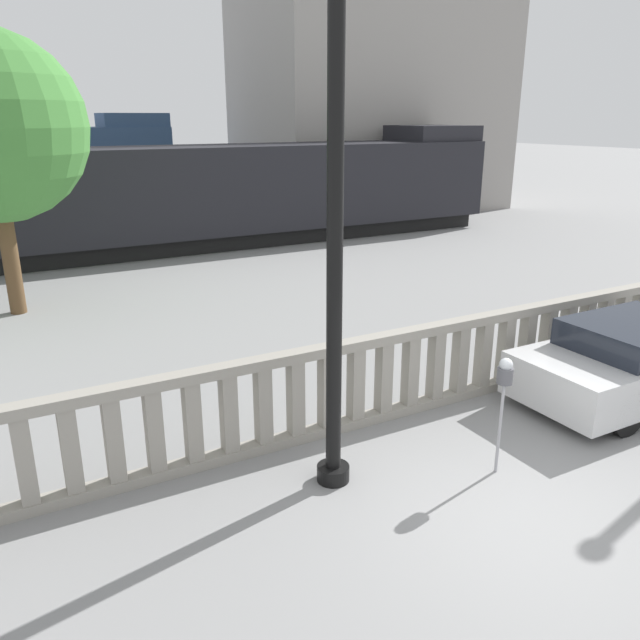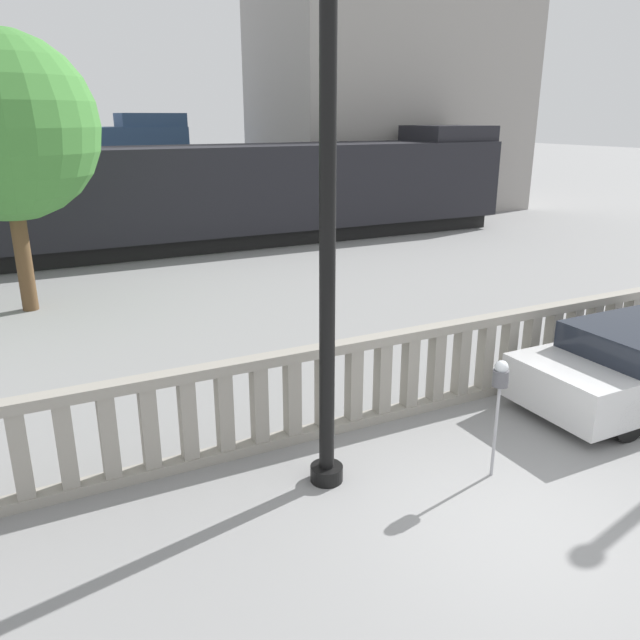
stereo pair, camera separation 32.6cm
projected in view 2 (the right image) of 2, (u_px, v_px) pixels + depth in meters
The scene contains 7 objects.
ground_plane at pixel (519, 526), 7.00m from camera, with size 160.00×160.00×0.00m, color gray.
balustrade at pixel (382, 378), 9.25m from camera, with size 16.58×0.24×1.36m.
lamppost at pixel (328, 223), 6.87m from camera, with size 0.41×0.41×6.52m.
parking_meter at pixel (500, 382), 7.59m from camera, with size 0.20×0.20×1.58m.
train_near at pixel (128, 200), 20.30m from camera, with size 29.12×3.01×4.03m.
building_block at pixel (388, 99), 29.81m from camera, with size 11.98×7.48×10.38m.
tree_left at pixel (4, 128), 13.55m from camera, with size 4.07×4.07×6.19m.
Camera 2 is at (-4.67, -4.29, 4.37)m, focal length 35.00 mm.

